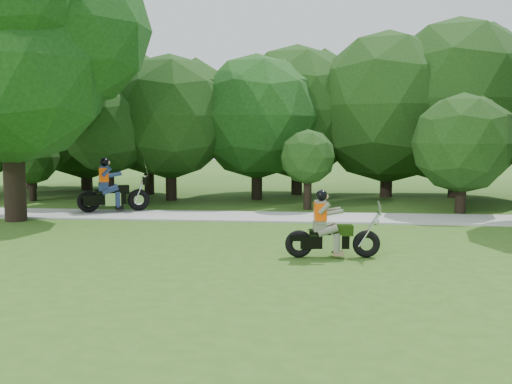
{
  "coord_description": "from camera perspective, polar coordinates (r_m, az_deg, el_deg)",
  "views": [
    {
      "loc": [
        -0.92,
        -10.93,
        2.81
      ],
      "look_at": [
        -2.42,
        4.05,
        1.27
      ],
      "focal_mm": 40.0,
      "sensor_mm": 36.0,
      "label": 1
    }
  ],
  "objects": [
    {
      "name": "tree_line",
      "position": [
        25.78,
        7.56,
        7.82
      ],
      "size": [
        40.95,
        12.33,
        7.86
      ],
      "color": "black",
      "rests_on": "ground"
    },
    {
      "name": "ground",
      "position": [
        11.32,
        10.32,
        -8.62
      ],
      "size": [
        100.0,
        100.0,
        0.0
      ],
      "primitive_type": "plane",
      "color": "#325719",
      "rests_on": "ground"
    },
    {
      "name": "walkway",
      "position": [
        19.16,
        8.43,
        -2.57
      ],
      "size": [
        60.0,
        2.2,
        0.06
      ],
      "primitive_type": "cube",
      "color": "#A6A6A0",
      "rests_on": "ground"
    },
    {
      "name": "touring_motorcycle",
      "position": [
        20.79,
        -14.47,
        -0.01
      ],
      "size": [
        2.42,
        1.45,
        1.93
      ],
      "rotation": [
        0.0,
        0.0,
        0.39
      ],
      "color": "black",
      "rests_on": "walkway"
    },
    {
      "name": "big_tree_west",
      "position": [
        20.43,
        -23.12,
        13.67
      ],
      "size": [
        8.64,
        6.56,
        9.96
      ],
      "color": "black",
      "rests_on": "ground"
    },
    {
      "name": "chopper_motorcycle",
      "position": [
        13.06,
        7.22,
        -4.06
      ],
      "size": [
        2.18,
        0.63,
        1.55
      ],
      "rotation": [
        0.0,
        0.0,
        0.09
      ],
      "color": "black",
      "rests_on": "ground"
    }
  ]
}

